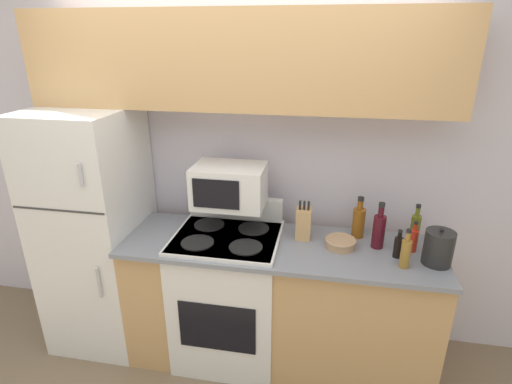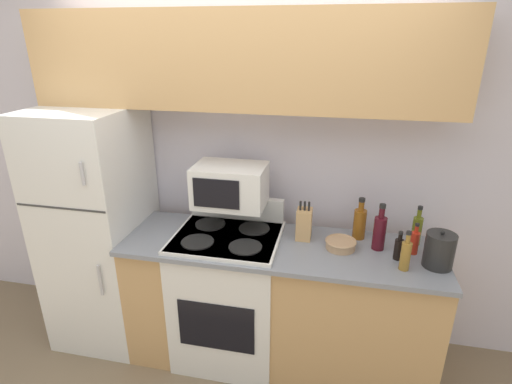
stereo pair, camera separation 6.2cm
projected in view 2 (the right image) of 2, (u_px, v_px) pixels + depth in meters
The scene contains 16 objects.
ground_plane at pixel (224, 381), 2.68m from camera, with size 12.00×12.00×0.00m, color #7F6B51.
wall_back at pixel (246, 168), 2.86m from camera, with size 8.00×0.05×2.55m.
lower_cabinets at pixel (278, 303), 2.71m from camera, with size 2.01×0.63×0.93m.
refrigerator at pixel (99, 229), 2.87m from camera, with size 0.63×0.71×1.73m.
upper_cabinets at pixel (238, 60), 2.41m from camera, with size 2.64×0.33×0.58m.
stove at pixel (229, 294), 2.76m from camera, with size 0.69×0.61×1.11m.
microwave at pixel (230, 185), 2.60m from camera, with size 0.46×0.32×0.27m.
knife_block at pixel (304, 224), 2.57m from camera, with size 0.10×0.11×0.26m.
bowl at pixel (341, 244), 2.47m from camera, with size 0.19×0.19×0.06m.
bottle_olive_oil at pixel (417, 229), 2.50m from camera, with size 0.06×0.06×0.26m.
bottle_whiskey at pixel (360, 223), 2.57m from camera, with size 0.08×0.08×0.28m.
bottle_hot_sauce at pixel (415, 242), 2.40m from camera, with size 0.05×0.05×0.20m.
bottle_wine_red at pixel (379, 232), 2.44m from camera, with size 0.08×0.08×0.30m.
bottle_vinegar at pixel (406, 255), 2.23m from camera, with size 0.06×0.06×0.24m.
bottle_soy_sauce at pixel (399, 248), 2.34m from camera, with size 0.05×0.05×0.18m.
kettle at pixel (439, 250), 2.26m from camera, with size 0.17×0.17×0.23m.
Camera 2 is at (0.64, -1.94, 2.17)m, focal length 28.00 mm.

